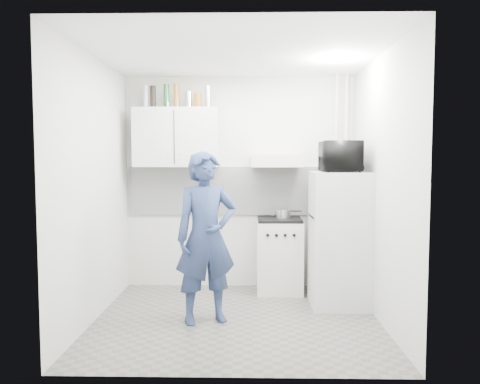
{
  "coord_description": "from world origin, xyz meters",
  "views": [
    {
      "loc": [
        0.13,
        -4.55,
        1.59
      ],
      "look_at": [
        0.03,
        0.3,
        1.25
      ],
      "focal_mm": 35.0,
      "sensor_mm": 36.0,
      "label": 1
    }
  ],
  "objects": [
    {
      "name": "pipe_a",
      "position": [
        1.3,
        1.17,
        1.3
      ],
      "size": [
        0.05,
        0.05,
        2.6
      ],
      "primitive_type": "cylinder",
      "color": "beige",
      "rests_on": "floor"
    },
    {
      "name": "stove",
      "position": [
        0.49,
        1.0,
        0.43
      ],
      "size": [
        0.54,
        0.54,
        0.86
      ],
      "primitive_type": "cube",
      "color": "beige",
      "rests_on": "floor"
    },
    {
      "name": "range_hood",
      "position": [
        0.45,
        1.0,
        1.57
      ],
      "size": [
        0.6,
        0.5,
        0.14
      ],
      "primitive_type": "cube",
      "color": "beige",
      "rests_on": "wall_back"
    },
    {
      "name": "stove_top",
      "position": [
        0.49,
        1.0,
        0.87
      ],
      "size": [
        0.51,
        0.51,
        0.03
      ],
      "primitive_type": "cube",
      "color": "black",
      "rests_on": "stove"
    },
    {
      "name": "wall_right",
      "position": [
        1.4,
        0.0,
        1.3
      ],
      "size": [
        0.0,
        2.6,
        2.6
      ],
      "primitive_type": "plane",
      "rotation": [
        1.57,
        0.0,
        -1.57
      ],
      "color": "silver",
      "rests_on": "floor"
    },
    {
      "name": "fridge",
      "position": [
        1.1,
        0.48,
        0.73
      ],
      "size": [
        0.6,
        0.6,
        1.46
      ],
      "primitive_type": "cube",
      "rotation": [
        0.0,
        0.0,
        -0.0
      ],
      "color": "silver",
      "rests_on": "floor"
    },
    {
      "name": "backsplash",
      "position": [
        0.0,
        1.24,
        1.2
      ],
      "size": [
        2.74,
        0.03,
        0.6
      ],
      "primitive_type": "cube",
      "color": "white",
      "rests_on": "wall_back"
    },
    {
      "name": "microwave",
      "position": [
        1.1,
        0.48,
        1.62
      ],
      "size": [
        0.6,
        0.41,
        0.33
      ],
      "primitive_type": "imported",
      "rotation": [
        0.0,
        0.0,
        1.55
      ],
      "color": "black",
      "rests_on": "fridge"
    },
    {
      "name": "upper_cabinet",
      "position": [
        -0.75,
        1.07,
        1.85
      ],
      "size": [
        1.0,
        0.35,
        0.7
      ],
      "primitive_type": "cube",
      "color": "silver",
      "rests_on": "wall_back"
    },
    {
      "name": "bottle_c",
      "position": [
        -0.87,
        1.07,
        2.34
      ],
      "size": [
        0.07,
        0.07,
        0.28
      ],
      "primitive_type": "cylinder",
      "color": "#144C1E",
      "rests_on": "upper_cabinet"
    },
    {
      "name": "ceiling_spot_fixture",
      "position": [
        1.0,
        0.2,
        2.57
      ],
      "size": [
        0.1,
        0.1,
        0.02
      ],
      "primitive_type": "cylinder",
      "color": "white",
      "rests_on": "ceiling"
    },
    {
      "name": "bottle_a",
      "position": [
        -1.11,
        1.07,
        2.33
      ],
      "size": [
        0.06,
        0.06,
        0.27
      ],
      "primitive_type": "cylinder",
      "color": "#B2B7BC",
      "rests_on": "upper_cabinet"
    },
    {
      "name": "person",
      "position": [
        -0.29,
        -0.06,
        0.83
      ],
      "size": [
        0.71,
        0.59,
        1.67
      ],
      "primitive_type": "imported",
      "rotation": [
        0.0,
        0.0,
        0.37
      ],
      "color": "navy",
      "rests_on": "floor"
    },
    {
      "name": "bottle_e",
      "position": [
        -0.37,
        1.07,
        2.33
      ],
      "size": [
        0.07,
        0.07,
        0.27
      ],
      "primitive_type": "cylinder",
      "color": "silver",
      "rests_on": "upper_cabinet"
    },
    {
      "name": "wall_left",
      "position": [
        -1.4,
        0.0,
        1.3
      ],
      "size": [
        0.0,
        2.6,
        2.6
      ],
      "primitive_type": "plane",
      "rotation": [
        1.57,
        0.0,
        1.57
      ],
      "color": "silver",
      "rests_on": "floor"
    },
    {
      "name": "bottle_b",
      "position": [
        -1.03,
        1.07,
        2.33
      ],
      "size": [
        0.07,
        0.07,
        0.27
      ],
      "primitive_type": "cylinder",
      "color": "black",
      "rests_on": "upper_cabinet"
    },
    {
      "name": "wall_back",
      "position": [
        0.0,
        1.25,
        1.3
      ],
      "size": [
        2.8,
        0.0,
        2.8
      ],
      "primitive_type": "plane",
      "rotation": [
        1.57,
        0.0,
        0.0
      ],
      "color": "silver",
      "rests_on": "floor"
    },
    {
      "name": "canister_b",
      "position": [
        -0.49,
        1.07,
        2.29
      ],
      "size": [
        0.09,
        0.09,
        0.18
      ],
      "primitive_type": "cylinder",
      "color": "brown",
      "rests_on": "upper_cabinet"
    },
    {
      "name": "floor",
      "position": [
        0.0,
        0.0,
        0.0
      ],
      "size": [
        2.8,
        2.8,
        0.0
      ],
      "primitive_type": "plane",
      "color": "#59584F",
      "rests_on": "ground"
    },
    {
      "name": "bottle_d",
      "position": [
        -0.75,
        1.07,
        2.34
      ],
      "size": [
        0.06,
        0.06,
        0.29
      ],
      "primitive_type": "cylinder",
      "color": "brown",
      "rests_on": "upper_cabinet"
    },
    {
      "name": "pipe_b",
      "position": [
        1.18,
        1.17,
        1.3
      ],
      "size": [
        0.04,
        0.04,
        2.6
      ],
      "primitive_type": "cylinder",
      "color": "beige",
      "rests_on": "floor"
    },
    {
      "name": "saucepan",
      "position": [
        0.54,
        1.06,
        0.94
      ],
      "size": [
        0.18,
        0.18,
        0.1
      ],
      "primitive_type": "cylinder",
      "color": "silver",
      "rests_on": "stove_top"
    },
    {
      "name": "canister_a",
      "position": [
        -0.6,
        1.07,
        2.3
      ],
      "size": [
        0.08,
        0.08,
        0.2
      ],
      "primitive_type": "cylinder",
      "color": "silver",
      "rests_on": "upper_cabinet"
    },
    {
      "name": "ceiling",
      "position": [
        0.0,
        0.0,
        2.6
      ],
      "size": [
        2.8,
        2.8,
        0.0
      ],
      "primitive_type": "plane",
      "color": "white",
      "rests_on": "wall_back"
    }
  ]
}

